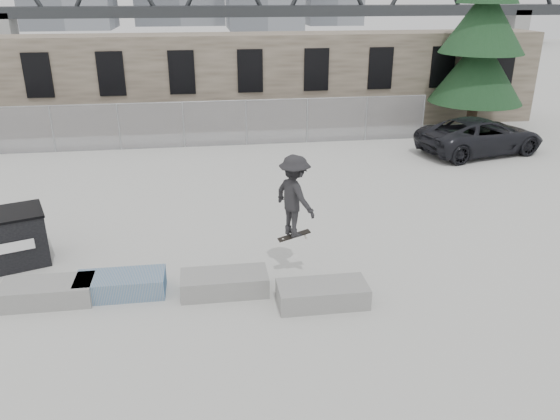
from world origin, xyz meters
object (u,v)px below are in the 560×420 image
object	(u,v)px
planter_center_right	(224,282)
planter_offset	(322,293)
planter_far_left	(47,292)
suv	(481,136)
skateboarder	(295,196)
planter_center_left	(121,284)
dumpster	(1,240)
spruce_tree	(484,28)

from	to	relation	value
planter_center_right	planter_offset	distance (m)	2.29
planter_far_left	planter_offset	distance (m)	6.18
suv	planter_offset	bearing A→B (deg)	126.62
planter_far_left	planter_center_right	world-z (taller)	same
planter_far_left	skateboarder	xyz separation A→B (m)	(5.70, 0.52, 1.78)
planter_far_left	planter_center_left	distance (m)	1.60
skateboarder	planter_center_left	bearing A→B (deg)	66.73
planter_far_left	planter_center_left	bearing A→B (deg)	3.68
suv	planter_far_left	bearing A→B (deg)	109.79
dumpster	spruce_tree	bearing A→B (deg)	12.79
spruce_tree	suv	size ratio (longest dim) A/B	2.11
suv	skateboarder	size ratio (longest dim) A/B	2.59
skateboarder	planter_offset	bearing A→B (deg)	165.86
planter_offset	skateboarder	bearing A→B (deg)	104.99
spruce_tree	planter_offset	bearing A→B (deg)	-126.17
planter_far_left	planter_center_left	size ratio (longest dim) A/B	1.00
suv	planter_center_left	bearing A→B (deg)	112.43
planter_far_left	planter_center_right	size ratio (longest dim) A/B	1.00
planter_far_left	planter_center_right	distance (m)	3.96
planter_center_right	spruce_tree	distance (m)	19.47
planter_offset	dumpster	bearing A→B (deg)	158.80
planter_offset	skateboarder	distance (m)	2.36
planter_center_left	spruce_tree	size ratio (longest dim) A/B	0.17
planter_center_left	planter_center_right	size ratio (longest dim) A/B	1.00
planter_offset	spruce_tree	xyz separation A→B (m)	(10.73, 14.68, 4.57)
planter_offset	dumpster	size ratio (longest dim) A/B	0.82
planter_center_left	spruce_tree	distance (m)	20.93
spruce_tree	planter_center_right	bearing A→B (deg)	-132.87
planter_far_left	dumpster	distance (m)	2.55
planter_far_left	suv	size ratio (longest dim) A/B	0.37
planter_offset	planter_center_left	bearing A→B (deg)	166.68
planter_center_left	dumpster	xyz separation A→B (m)	(-3.12, 1.89, 0.45)
planter_center_left	dumpster	world-z (taller)	dumpster
planter_offset	suv	bearing A→B (deg)	49.54
planter_center_right	planter_offset	world-z (taller)	same
planter_center_left	skateboarder	size ratio (longest dim) A/B	0.95
spruce_tree	skateboarder	world-z (taller)	spruce_tree
planter_center_right	skateboarder	world-z (taller)	skateboarder
spruce_tree	suv	xyz separation A→B (m)	(-1.53, -3.89, -4.07)
dumpster	skateboarder	distance (m)	7.49
planter_far_left	suv	world-z (taller)	suv
planter_far_left	skateboarder	distance (m)	6.00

